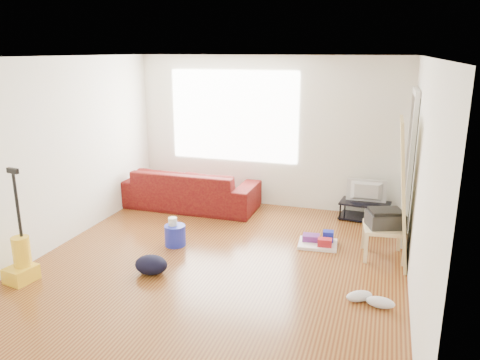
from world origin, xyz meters
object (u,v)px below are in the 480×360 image
(tv_stand, at_px, (365,210))
(vacuum, at_px, (21,261))
(bucket, at_px, (176,245))
(side_table, at_px, (384,231))
(cleaning_tray, at_px, (319,241))
(sofa, at_px, (190,207))
(backpack, at_px, (152,273))

(tv_stand, distance_m, vacuum, 4.90)
(bucket, height_order, vacuum, vacuum)
(bucket, bearing_deg, side_table, 9.97)
(vacuum, bearing_deg, cleaning_tray, 42.71)
(tv_stand, distance_m, bucket, 3.02)
(sofa, height_order, bucket, sofa)
(sofa, relative_size, bucket, 7.99)
(backpack, bearing_deg, sofa, 103.47)
(backpack, bearing_deg, bucket, 96.60)
(bucket, bearing_deg, cleaning_tray, 17.41)
(bucket, bearing_deg, backpack, -84.21)
(backpack, distance_m, vacuum, 1.48)
(tv_stand, height_order, bucket, tv_stand)
(tv_stand, bearing_deg, cleaning_tray, -106.97)
(sofa, height_order, vacuum, vacuum)
(cleaning_tray, bearing_deg, bucket, -162.59)
(sofa, distance_m, tv_stand, 2.87)
(bucket, distance_m, backpack, 0.85)
(cleaning_tray, bearing_deg, side_table, -7.71)
(sofa, xyz_separation_m, vacuum, (-0.80, -3.00, 0.25))
(bucket, bearing_deg, tv_stand, 37.12)
(side_table, relative_size, backpack, 1.40)
(side_table, bearing_deg, sofa, 161.21)
(tv_stand, height_order, backpack, tv_stand)
(tv_stand, height_order, vacuum, vacuum)
(sofa, distance_m, backpack, 2.46)
(sofa, distance_m, cleaning_tray, 2.52)
(tv_stand, bearing_deg, side_table, -71.10)
(side_table, relative_size, cleaning_tray, 1.02)
(side_table, height_order, backpack, side_table)
(vacuum, bearing_deg, side_table, 35.54)
(backpack, height_order, vacuum, vacuum)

